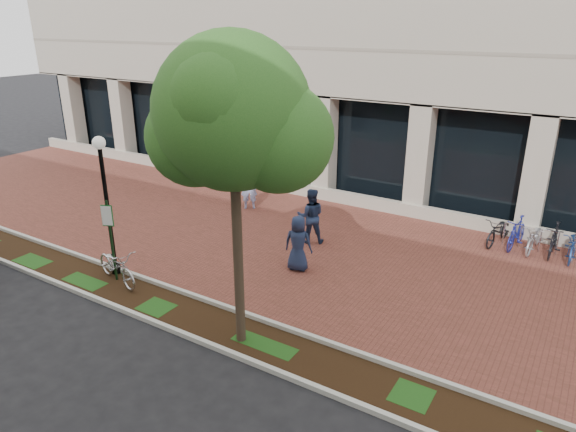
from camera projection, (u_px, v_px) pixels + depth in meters
The scene contains 14 objects.
ground at pixel (307, 247), 16.97m from camera, with size 120.00×120.00×0.00m, color black.
brick_plaza at pixel (307, 247), 16.97m from camera, with size 40.00×9.00×0.01m, color brown.
planting_strip at pixel (202, 321), 12.80m from camera, with size 40.00×1.50×0.01m, color black.
curb_plaza_side at pixel (221, 305), 13.38m from camera, with size 40.00×0.12×0.12m, color beige.
curb_street_side at pixel (182, 333), 12.19m from camera, with size 40.00×0.12×0.12m, color beige.
parking_sign at pixel (110, 231), 14.25m from camera, with size 0.34×0.07×2.43m.
lamppost at pixel (106, 199), 14.40m from camera, with size 0.36×0.36×4.11m.
street_tree at pixel (236, 122), 10.21m from camera, with size 3.81×3.18×6.92m.
locked_bicycle at pixel (117, 266), 14.50m from camera, with size 0.69×1.98×1.04m, color #BBBABF.
pedestrian_left at pixel (249, 187), 20.07m from camera, with size 0.66×0.43×1.80m, color #99ABE4.
pedestrian_mid at pixel (311, 216), 17.00m from camera, with size 0.91×0.71×1.88m, color #1E2C4C.
pedestrian_right at pixel (298, 243), 15.13m from camera, with size 0.84×0.55×1.72m, color #1B2645.
bollard at pixel (574, 248), 15.64m from camera, with size 0.12×0.12×1.04m.
bike_rack_cluster at pixel (544, 239), 16.36m from camera, with size 3.53×1.87×1.04m.
Camera 1 is at (7.61, -13.48, 7.05)m, focal length 32.00 mm.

